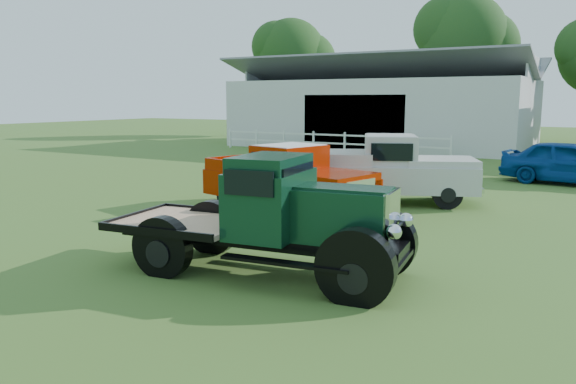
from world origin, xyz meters
The scene contains 9 objects.
ground centered at (0.00, 0.00, 0.00)m, with size 120.00×120.00×0.00m, color #456D2A.
shed_left centered at (-7.00, 26.00, 2.80)m, with size 18.80×10.20×5.60m, color #AEAEAE, non-canonical shape.
fence_rail centered at (-8.00, 20.00, 0.60)m, with size 14.20×0.16×1.20m, color white, non-canonical shape.
tree_a centered at (-18.00, 33.00, 5.25)m, with size 6.30×6.30×10.50m, color #1D471B, non-canonical shape.
tree_b centered at (-4.00, 34.00, 5.75)m, with size 6.90×6.90×11.50m, color #1D471B, non-canonical shape.
vintage_flatbed centered at (1.09, -1.11, 1.05)m, with size 5.28×2.09×2.09m, color #0D331F, non-canonical shape.
red_pickup centered at (-1.33, 3.77, 0.93)m, with size 5.11×1.96×1.86m, color #8E1800, non-canonical shape.
white_pickup centered at (0.45, 6.55, 0.98)m, with size 5.34×2.07×1.96m, color beige, non-canonical shape.
misc_car_blue centered at (4.93, 13.28, 0.79)m, with size 1.87×4.66×1.59m, color navy.
Camera 1 is at (6.23, -9.17, 3.03)m, focal length 35.00 mm.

